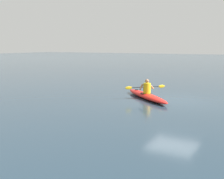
# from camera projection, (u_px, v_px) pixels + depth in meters

# --- Properties ---
(ground_plane) EXTENTS (160.00, 160.00, 0.00)m
(ground_plane) POSITION_uv_depth(u_px,v_px,m) (174.00, 100.00, 15.56)
(ground_plane) COLOR #233847
(kayak) EXTENTS (3.84, 3.54, 0.30)m
(kayak) POSITION_uv_depth(u_px,v_px,m) (146.00, 96.00, 15.94)
(kayak) COLOR red
(kayak) RESTS_ON ground
(kayaker) EXTENTS (1.57, 1.75, 0.76)m
(kayaker) POSITION_uv_depth(u_px,v_px,m) (147.00, 87.00, 15.85)
(kayaker) COLOR yellow
(kayaker) RESTS_ON kayak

